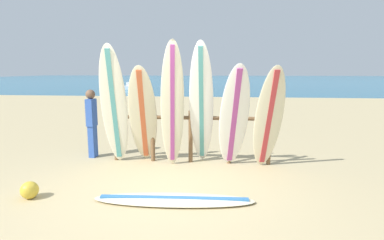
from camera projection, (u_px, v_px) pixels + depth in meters
name	position (u px, v px, depth m)	size (l,w,h in m)	color
ground_plane	(161.00, 193.00, 5.02)	(120.00, 120.00, 0.00)	tan
ocean_water	(219.00, 80.00, 61.97)	(120.00, 80.00, 0.01)	#196B93
surfboard_rack	(191.00, 131.00, 6.61)	(3.40, 0.09, 1.12)	brown
surfboard_leaning_far_left	(114.00, 106.00, 6.34)	(0.59, 0.72, 2.48)	silver
surfboard_leaning_left	(143.00, 116.00, 6.40)	(0.69, 0.99, 2.07)	beige
surfboard_leaning_center_left	(172.00, 106.00, 6.12)	(0.58, 0.70, 2.54)	beige
surfboard_leaning_center	(201.00, 106.00, 6.20)	(0.51, 1.12, 2.51)	white
surfboard_leaning_center_right	(234.00, 118.00, 6.06)	(0.73, 0.97, 2.10)	white
surfboard_leaning_right	(269.00, 119.00, 5.99)	(0.70, 0.87, 2.07)	beige
surfboard_lying_on_sand	(174.00, 200.00, 4.69)	(2.47, 0.66, 0.08)	beige
beachgoer_standing	(92.00, 120.00, 6.97)	(0.21, 0.26, 1.54)	#3359B2
small_boat_offshore	(131.00, 87.00, 31.71)	(1.08, 2.27, 0.71)	silver
beach_ball	(30.00, 190.00, 4.79)	(0.27, 0.27, 0.27)	gold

